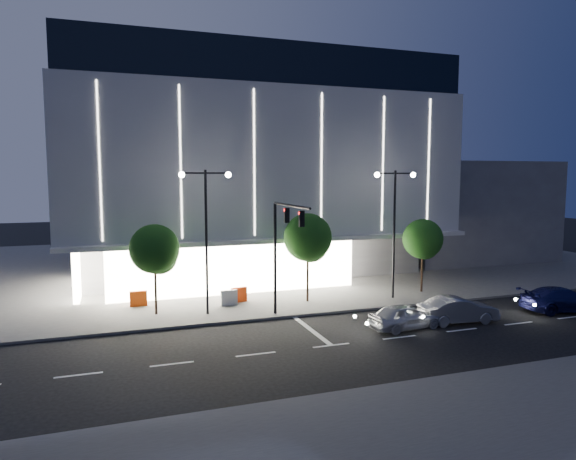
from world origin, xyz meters
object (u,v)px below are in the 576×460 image
(tree_left, at_px, (155,252))
(car_third, at_px, (562,299))
(street_lamp_east, at_px, (394,215))
(barrier_b, at_px, (229,298))
(traffic_mast, at_px, (283,238))
(barrier_a, at_px, (138,299))
(tree_right, at_px, (423,241))
(barrier_c, at_px, (239,295))
(car_lead, at_px, (405,316))
(street_lamp_west, at_px, (206,220))
(tree_mid, at_px, (308,240))
(car_second, at_px, (458,310))

(tree_left, bearing_deg, car_third, -16.38)
(street_lamp_east, distance_m, barrier_b, 12.57)
(traffic_mast, xyz_separation_m, barrier_a, (-7.93, 6.03, -4.38))
(car_third, bearing_deg, barrier_b, 76.25)
(car_third, bearing_deg, tree_right, 45.64)
(car_third, height_order, barrier_c, car_third)
(street_lamp_east, xyz_separation_m, barrier_c, (-10.45, 2.29, -5.31))
(car_lead, distance_m, car_third, 11.54)
(tree_right, bearing_deg, traffic_mast, -162.98)
(car_lead, bearing_deg, tree_right, -44.39)
(street_lamp_west, bearing_deg, traffic_mast, -33.65)
(street_lamp_east, bearing_deg, tree_left, 176.35)
(street_lamp_east, relative_size, tree_left, 1.57)
(tree_left, bearing_deg, tree_mid, 0.00)
(car_second, bearing_deg, barrier_b, 61.69)
(barrier_b, bearing_deg, car_third, -25.44)
(street_lamp_east, height_order, barrier_a, street_lamp_east)
(traffic_mast, bearing_deg, car_lead, -30.52)
(tree_left, distance_m, car_lead, 15.31)
(street_lamp_east, xyz_separation_m, tree_right, (3.03, 1.02, -2.07))
(tree_left, bearing_deg, barrier_a, 112.18)
(tree_left, xyz_separation_m, tree_mid, (10.00, 0.00, 0.30))
(tree_left, distance_m, barrier_a, 4.23)
(tree_left, relative_size, tree_right, 1.04)
(street_lamp_east, relative_size, tree_mid, 1.46)
(street_lamp_east, distance_m, car_third, 11.82)
(traffic_mast, distance_m, barrier_c, 6.77)
(car_second, distance_m, barrier_b, 14.36)
(car_third, bearing_deg, barrier_a, 77.34)
(traffic_mast, relative_size, street_lamp_west, 0.79)
(traffic_mast, height_order, car_lead, traffic_mast)
(car_second, bearing_deg, barrier_a, 66.52)
(street_lamp_east, xyz_separation_m, car_third, (8.63, -6.21, -5.18))
(tree_right, relative_size, car_second, 1.18)
(barrier_a, bearing_deg, street_lamp_east, -12.12)
(tree_right, relative_size, car_third, 1.03)
(car_lead, distance_m, barrier_c, 11.40)
(barrier_a, bearing_deg, barrier_c, -10.29)
(car_second, bearing_deg, barrier_c, 57.77)
(barrier_a, relative_size, barrier_b, 1.00)
(street_lamp_west, bearing_deg, street_lamp_east, 0.00)
(barrier_c, bearing_deg, traffic_mast, -85.95)
(car_lead, bearing_deg, barrier_a, 50.39)
(traffic_mast, xyz_separation_m, barrier_c, (-1.45, 4.96, -4.38))
(street_lamp_west, bearing_deg, car_second, -24.28)
(barrier_b, distance_m, barrier_c, 1.02)
(tree_left, relative_size, car_second, 1.23)
(street_lamp_west, distance_m, barrier_c, 6.32)
(tree_left, xyz_separation_m, barrier_c, (5.52, 1.27, -3.38))
(street_lamp_east, bearing_deg, traffic_mast, -163.52)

